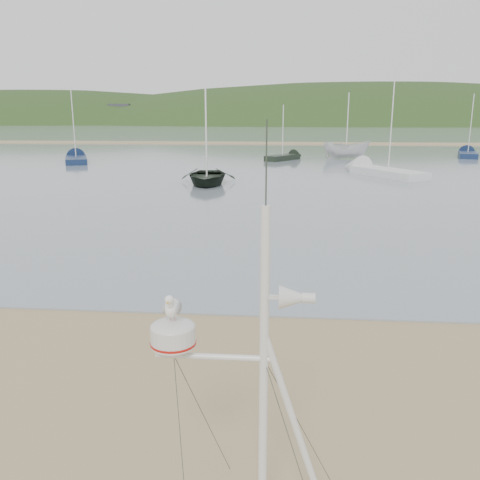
# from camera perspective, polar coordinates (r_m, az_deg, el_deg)

# --- Properties ---
(ground) EXTENTS (560.00, 560.00, 0.00)m
(ground) POSITION_cam_1_polar(r_m,az_deg,el_deg) (8.32, -16.19, -18.42)
(ground) COLOR #8E7651
(ground) RESTS_ON ground
(water) EXTENTS (560.00, 256.00, 0.04)m
(water) POSITION_cam_1_polar(r_m,az_deg,el_deg) (138.60, 3.83, 12.21)
(water) COLOR slate
(water) RESTS_ON ground
(sandbar) EXTENTS (560.00, 7.00, 0.07)m
(sandbar) POSITION_cam_1_polar(r_m,az_deg,el_deg) (76.68, 2.87, 10.80)
(sandbar) COLOR #8E7651
(sandbar) RESTS_ON water
(hill_ridge) EXTENTS (620.00, 180.00, 80.00)m
(hill_ridge) POSITION_cam_1_polar(r_m,az_deg,el_deg) (243.21, 8.67, 8.20)
(hill_ridge) COLOR #1E3415
(hill_ridge) RESTS_ON ground
(far_cottages) EXTENTS (294.40, 6.30, 8.00)m
(far_cottages) POSITION_cam_1_polar(r_m,az_deg,el_deg) (202.51, 5.11, 13.88)
(far_cottages) COLOR silver
(far_cottages) RESTS_ON ground
(mast_rig) EXTENTS (1.93, 2.06, 4.35)m
(mast_rig) POSITION_cam_1_polar(r_m,az_deg,el_deg) (5.60, 1.97, -22.58)
(mast_rig) COLOR silver
(mast_rig) RESTS_ON ground
(boat_dark) EXTENTS (3.60, 1.31, 4.95)m
(boat_dark) POSITION_cam_1_polar(r_m,az_deg,el_deg) (31.95, -3.81, 10.65)
(boat_dark) COLOR black
(boat_dark) RESTS_ON water
(boat_white) EXTENTS (2.15, 2.12, 4.51)m
(boat_white) POSITION_cam_1_polar(r_m,az_deg,el_deg) (51.69, 11.92, 11.43)
(boat_white) COLOR silver
(boat_white) RESTS_ON water
(sailboat_blue_near) EXTENTS (4.52, 7.53, 7.35)m
(sailboat_blue_near) POSITION_cam_1_polar(r_m,az_deg,el_deg) (50.91, -17.93, 8.77)
(sailboat_blue_near) COLOR #132242
(sailboat_blue_near) RESTS_ON ground
(sailboat_blue_far) EXTENTS (3.48, 7.06, 6.83)m
(sailboat_blue_far) POSITION_cam_1_polar(r_m,az_deg,el_deg) (59.19, 24.11, 8.88)
(sailboat_blue_far) COLOR #132242
(sailboat_blue_far) RESTS_ON ground
(sailboat_dark_mid) EXTENTS (4.20, 5.34, 5.55)m
(sailboat_dark_mid) POSITION_cam_1_polar(r_m,az_deg,el_deg) (50.24, 5.62, 9.31)
(sailboat_dark_mid) COLOR black
(sailboat_dark_mid) RESTS_ON ground
(sailboat_white_near) EXTENTS (5.84, 8.17, 8.17)m
(sailboat_white_near) POSITION_cam_1_polar(r_m,az_deg,el_deg) (39.71, 14.08, 7.72)
(sailboat_white_near) COLOR silver
(sailboat_white_near) RESTS_ON ground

